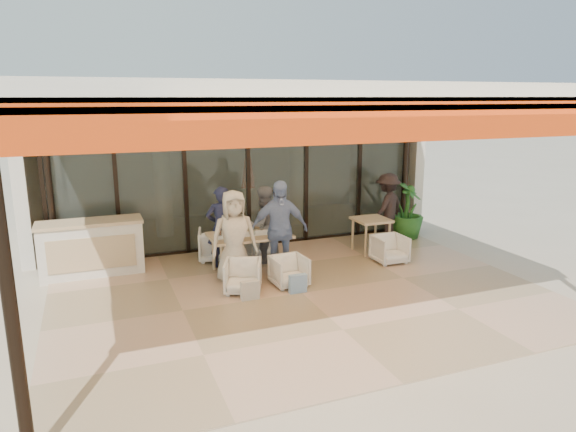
% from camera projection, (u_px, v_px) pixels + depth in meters
% --- Properties ---
extents(ground, '(70.00, 70.00, 0.00)m').
position_uv_depth(ground, '(302.00, 294.00, 8.63)').
color(ground, '#C6B293').
rests_on(ground, ground).
extents(terrace_floor, '(8.00, 6.00, 0.01)m').
position_uv_depth(terrace_floor, '(302.00, 294.00, 8.63)').
color(terrace_floor, tan).
rests_on(terrace_floor, ground).
extents(terrace_structure, '(8.00, 6.00, 3.40)m').
position_uv_depth(terrace_structure, '(310.00, 96.00, 7.65)').
color(terrace_structure, silver).
rests_on(terrace_structure, ground).
extents(glass_storefront, '(8.08, 0.10, 3.20)m').
position_uv_depth(glass_storefront, '(248.00, 175.00, 10.99)').
color(glass_storefront, '#9EADA3').
rests_on(glass_storefront, ground).
extents(interior_block, '(9.05, 3.62, 3.52)m').
position_uv_depth(interior_block, '(221.00, 138.00, 12.94)').
color(interior_block, silver).
rests_on(interior_block, ground).
extents(host_counter, '(1.85, 0.65, 1.04)m').
position_uv_depth(host_counter, '(92.00, 248.00, 9.44)').
color(host_counter, silver).
rests_on(host_counter, ground).
extents(dining_table, '(1.50, 0.90, 0.93)m').
position_uv_depth(dining_table, '(249.00, 237.00, 9.57)').
color(dining_table, '#D4B881').
rests_on(dining_table, ground).
extents(chair_far_left, '(0.83, 0.79, 0.71)m').
position_uv_depth(chair_far_left, '(216.00, 243.00, 10.36)').
color(chair_far_left, white).
rests_on(chair_far_left, ground).
extents(chair_far_right, '(0.82, 0.79, 0.68)m').
position_uv_depth(chair_far_right, '(256.00, 240.00, 10.66)').
color(chair_far_right, white).
rests_on(chair_far_right, ground).
extents(chair_near_left, '(0.77, 0.74, 0.62)m').
position_uv_depth(chair_near_left, '(243.00, 275.00, 8.65)').
color(chair_near_left, white).
rests_on(chair_near_left, ground).
extents(chair_near_right, '(0.61, 0.58, 0.59)m').
position_uv_depth(chair_near_right, '(289.00, 270.00, 8.95)').
color(chair_near_right, white).
rests_on(chair_near_right, ground).
extents(diner_navy, '(0.61, 0.42, 1.60)m').
position_uv_depth(diner_navy, '(222.00, 228.00, 9.80)').
color(diner_navy, '#181B36').
rests_on(diner_navy, ground).
extents(diner_grey, '(0.87, 0.74, 1.55)m').
position_uv_depth(diner_grey, '(263.00, 225.00, 10.11)').
color(diner_grey, slate).
rests_on(diner_grey, ground).
extents(diner_cream, '(0.84, 0.57, 1.68)m').
position_uv_depth(diner_cream, '(234.00, 237.00, 8.98)').
color(diner_cream, beige).
rests_on(diner_cream, ground).
extents(diner_periwinkle, '(1.10, 0.57, 1.80)m').
position_uv_depth(diner_periwinkle, '(279.00, 230.00, 9.26)').
color(diner_periwinkle, '#687FAD').
rests_on(diner_periwinkle, ground).
extents(tote_bag_cream, '(0.30, 0.10, 0.34)m').
position_uv_depth(tote_bag_cream, '(250.00, 291.00, 8.32)').
color(tote_bag_cream, silver).
rests_on(tote_bag_cream, ground).
extents(tote_bag_blue, '(0.30, 0.10, 0.34)m').
position_uv_depth(tote_bag_blue, '(298.00, 284.00, 8.61)').
color(tote_bag_blue, '#99BFD8').
rests_on(tote_bag_blue, ground).
extents(side_table, '(0.70, 0.70, 0.74)m').
position_uv_depth(side_table, '(371.00, 223.00, 10.80)').
color(side_table, '#D4B881').
rests_on(side_table, ground).
extents(side_chair, '(0.61, 0.57, 0.62)m').
position_uv_depth(side_chair, '(390.00, 248.00, 10.19)').
color(side_chair, white).
rests_on(side_chair, ground).
extents(standing_woman, '(1.17, 0.99, 1.57)m').
position_uv_depth(standing_woman, '(387.00, 207.00, 11.66)').
color(standing_woman, black).
rests_on(standing_woman, ground).
extents(potted_palm, '(1.05, 1.05, 1.34)m').
position_uv_depth(potted_palm, '(407.00, 210.00, 11.89)').
color(potted_palm, '#1E5919').
rests_on(potted_palm, ground).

